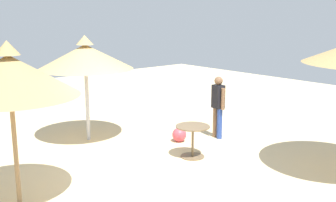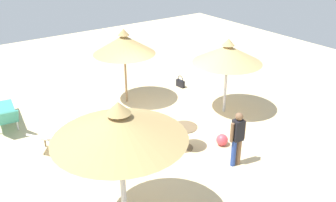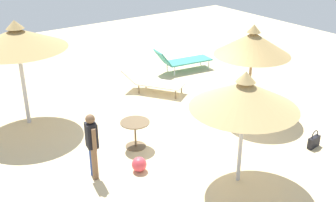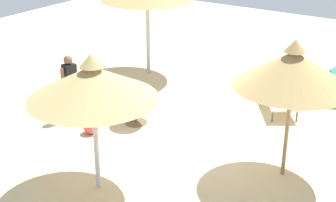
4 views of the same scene
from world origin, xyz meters
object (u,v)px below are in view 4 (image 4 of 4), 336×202
at_px(person_standing_edge, 70,84).
at_px(side_table_round, 136,104).
at_px(lounge_chair_far_right, 278,92).
at_px(beach_ball, 91,126).
at_px(parasol_umbrella_near_left, 293,69).
at_px(parasol_umbrella_far_left, 92,83).

xyz_separation_m(person_standing_edge, side_table_round, (0.58, -1.41, -0.37)).
relative_size(lounge_chair_far_right, beach_ball, 5.98).
height_order(side_table_round, beach_ball, side_table_round).
height_order(person_standing_edge, side_table_round, person_standing_edge).
bearing_deg(beach_ball, person_standing_edge, 67.39).
xyz_separation_m(lounge_chair_far_right, person_standing_edge, (-3.26, 3.69, 0.47)).
distance_m(parasol_umbrella_near_left, person_standing_edge, 5.18).
distance_m(parasol_umbrella_near_left, parasol_umbrella_far_left, 3.41).
bearing_deg(beach_ball, parasol_umbrella_far_left, -134.73).
height_order(lounge_chair_far_right, person_standing_edge, person_standing_edge).
distance_m(parasol_umbrella_far_left, person_standing_edge, 3.32).
xyz_separation_m(parasol_umbrella_far_left, person_standing_edge, (1.91, 2.46, -1.16)).
height_order(parasol_umbrella_far_left, side_table_round, parasol_umbrella_far_left).
relative_size(parasol_umbrella_far_left, beach_ball, 7.40).
distance_m(parasol_umbrella_near_left, lounge_chair_far_right, 3.64).
bearing_deg(side_table_round, parasol_umbrella_near_left, -93.95).
xyz_separation_m(parasol_umbrella_far_left, side_table_round, (2.50, 1.05, -1.53)).
xyz_separation_m(parasol_umbrella_near_left, parasol_umbrella_far_left, (-2.25, 2.56, -0.08)).
xyz_separation_m(parasol_umbrella_near_left, lounge_chair_far_right, (2.93, 1.33, -1.71)).
distance_m(person_standing_edge, side_table_round, 1.57).
xyz_separation_m(lounge_chair_far_right, side_table_round, (-2.68, 2.28, 0.10)).
xyz_separation_m(parasol_umbrella_far_left, beach_ball, (1.53, 1.55, -1.83)).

